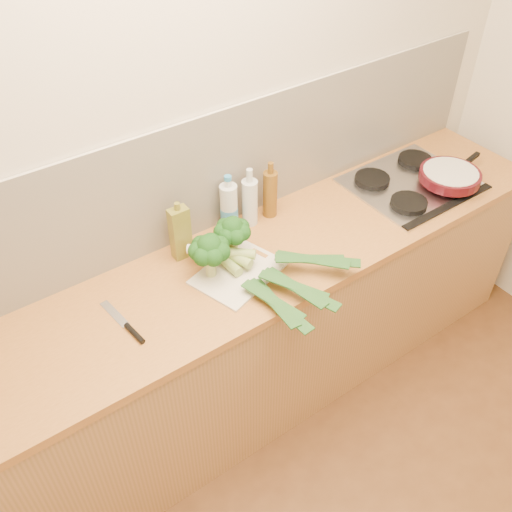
{
  "coord_description": "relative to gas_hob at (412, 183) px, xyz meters",
  "views": [
    {
      "loc": [
        -0.93,
        -0.25,
        2.48
      ],
      "look_at": [
        0.02,
        1.1,
        1.02
      ],
      "focal_mm": 40.0,
      "sensor_mm": 36.0,
      "label": 1
    }
  ],
  "objects": [
    {
      "name": "oil_tin",
      "position": [
        -1.17,
        0.2,
        0.11
      ],
      "size": [
        0.08,
        0.05,
        0.27
      ],
      "color": "olive",
      "rests_on": "counter"
    },
    {
      "name": "leek_back",
      "position": [
        -0.97,
        -0.04,
        0.06
      ],
      "size": [
        0.54,
        0.51,
        0.04
      ],
      "rotation": [
        0.0,
        0.0,
        0.82
      ],
      "color": "white",
      "rests_on": "chopping_board"
    },
    {
      "name": "leek_mid",
      "position": [
        -1.0,
        -0.08,
        0.04
      ],
      "size": [
        0.25,
        0.62,
        0.04
      ],
      "rotation": [
        0.0,
        0.0,
        0.32
      ],
      "color": "white",
      "rests_on": "chopping_board"
    },
    {
      "name": "water_bottle",
      "position": [
        -0.91,
        0.24,
        0.09
      ],
      "size": [
        0.08,
        0.08,
        0.25
      ],
      "color": "silver",
      "rests_on": "counter"
    },
    {
      "name": "counter",
      "position": [
        -1.02,
        0.0,
        -0.46
      ],
      "size": [
        3.2,
        0.62,
        0.9
      ],
      "color": "#A77745",
      "rests_on": "ground"
    },
    {
      "name": "gas_hob",
      "position": [
        0.0,
        0.0,
        0.0
      ],
      "size": [
        0.58,
        0.5,
        0.04
      ],
      "color": "silver",
      "rests_on": "counter"
    },
    {
      "name": "chefs_knife",
      "position": [
        -1.53,
        -0.05,
        -0.01
      ],
      "size": [
        0.06,
        0.28,
        0.02
      ],
      "rotation": [
        0.0,
        0.0,
        0.12
      ],
      "color": "silver",
      "rests_on": "counter"
    },
    {
      "name": "broccoli_right",
      "position": [
        -1.0,
        0.07,
        0.12
      ],
      "size": [
        0.15,
        0.15,
        0.19
      ],
      "color": "tan",
      "rests_on": "chopping_board"
    },
    {
      "name": "room_shell",
      "position": [
        -1.02,
        0.29,
        0.26
      ],
      "size": [
        3.5,
        3.5,
        3.5
      ],
      "color": "beige",
      "rests_on": "ground"
    },
    {
      "name": "amber_bottle",
      "position": [
        -0.7,
        0.21,
        0.1
      ],
      "size": [
        0.06,
        0.06,
        0.27
      ],
      "color": "brown",
      "rests_on": "counter"
    },
    {
      "name": "broccoli_left",
      "position": [
        -1.14,
        0.02,
        0.13
      ],
      "size": [
        0.16,
        0.17,
        0.2
      ],
      "color": "tan",
      "rests_on": "chopping_board"
    },
    {
      "name": "leek_front",
      "position": [
        -1.05,
        -0.08,
        0.02
      ],
      "size": [
        0.12,
        0.63,
        0.04
      ],
      "rotation": [
        0.0,
        0.0,
        0.08
      ],
      "color": "white",
      "rests_on": "chopping_board"
    },
    {
      "name": "glass_bottle",
      "position": [
        -0.81,
        0.22,
        0.1
      ],
      "size": [
        0.07,
        0.07,
        0.28
      ],
      "color": "silver",
      "rests_on": "counter"
    },
    {
      "name": "chopping_board",
      "position": [
        -1.04,
        -0.03,
        -0.01
      ],
      "size": [
        0.41,
        0.35,
        0.01
      ],
      "primitive_type": "cube",
      "rotation": [
        0.0,
        0.0,
        0.3
      ],
      "color": "white",
      "rests_on": "counter"
    },
    {
      "name": "skillet",
      "position": [
        0.13,
        -0.11,
        0.05
      ],
      "size": [
        0.42,
        0.29,
        0.05
      ],
      "rotation": [
        0.0,
        0.0,
        0.19
      ],
      "color": "#460B13",
      "rests_on": "gas_hob"
    }
  ]
}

